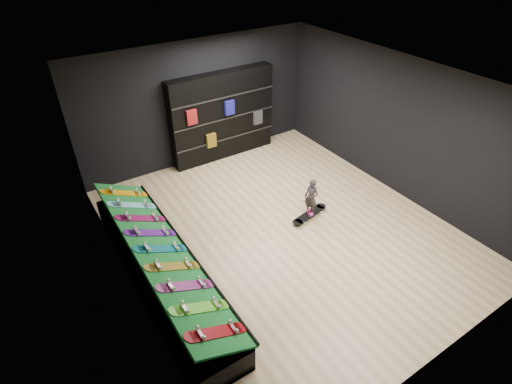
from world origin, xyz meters
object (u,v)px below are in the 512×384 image
display_rack (162,271)px  child (311,204)px  floor_skateboard (310,215)px  back_shelving (222,116)px

display_rack → child: 3.28m
display_rack → floor_skateboard: 3.28m
display_rack → back_shelving: (3.07, 3.32, 0.85)m
display_rack → child: (3.28, 0.02, 0.09)m
display_rack → floor_skateboard: (3.28, 0.02, -0.20)m
display_rack → floor_skateboard: size_ratio=4.59×
floor_skateboard → child: size_ratio=1.97×
floor_skateboard → back_shelving: bearing=82.1°
display_rack → back_shelving: bearing=47.2°
child → floor_skateboard: bearing=-17.6°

